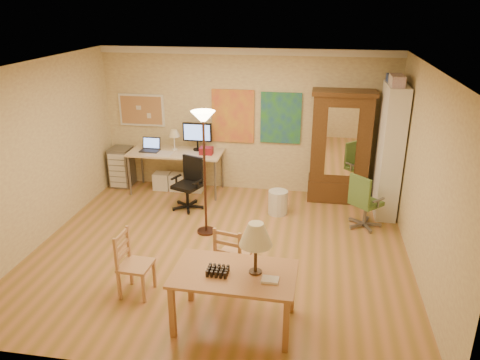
% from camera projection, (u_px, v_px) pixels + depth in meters
% --- Properties ---
extents(floor, '(5.50, 5.50, 0.00)m').
position_uv_depth(floor, '(220.00, 250.00, 7.00)').
color(floor, olive).
rests_on(floor, ground).
extents(crown_molding, '(5.50, 0.08, 0.12)m').
position_uv_depth(crown_molding, '(246.00, 51.00, 8.31)').
color(crown_molding, white).
rests_on(crown_molding, floor).
extents(corkboard, '(0.90, 0.04, 0.62)m').
position_uv_depth(corkboard, '(142.00, 110.00, 9.05)').
color(corkboard, tan).
rests_on(corkboard, floor).
extents(art_panel_left, '(0.80, 0.04, 1.00)m').
position_uv_depth(art_panel_left, '(233.00, 116.00, 8.78)').
color(art_panel_left, gold).
rests_on(art_panel_left, floor).
extents(art_panel_right, '(0.75, 0.04, 0.95)m').
position_uv_depth(art_panel_right, '(281.00, 118.00, 8.65)').
color(art_panel_right, '#215587').
rests_on(art_panel_right, floor).
extents(dining_table, '(1.39, 0.86, 1.29)m').
position_uv_depth(dining_table, '(242.00, 262.00, 5.12)').
color(dining_table, olive).
rests_on(dining_table, floor).
extents(ladder_chair_back, '(0.47, 0.46, 0.85)m').
position_uv_depth(ladder_chair_back, '(232.00, 258.00, 6.03)').
color(ladder_chair_back, tan).
rests_on(ladder_chair_back, floor).
extents(ladder_chair_left, '(0.40, 0.41, 0.85)m').
position_uv_depth(ladder_chair_left, '(134.00, 266.00, 5.84)').
color(ladder_chair_left, tan).
rests_on(ladder_chair_left, floor).
extents(torchiere_lamp, '(0.36, 0.36, 1.98)m').
position_uv_depth(torchiere_lamp, '(204.00, 137.00, 6.96)').
color(torchiere_lamp, '#3D2218').
rests_on(torchiere_lamp, floor).
extents(computer_desk, '(1.77, 0.77, 1.34)m').
position_uv_depth(computer_desk, '(179.00, 167.00, 9.00)').
color(computer_desk, beige).
rests_on(computer_desk, floor).
extents(office_chair_black, '(0.57, 0.57, 0.93)m').
position_uv_depth(office_chair_black, '(188.00, 195.00, 8.33)').
color(office_chair_black, black).
rests_on(office_chair_black, floor).
extents(office_chair_green, '(0.59, 0.59, 0.92)m').
position_uv_depth(office_chair_green, '(364.00, 213.00, 7.62)').
color(office_chair_green, slate).
rests_on(office_chair_green, floor).
extents(drawer_cart, '(0.39, 0.46, 0.77)m').
position_uv_depth(drawer_cart, '(122.00, 167.00, 9.30)').
color(drawer_cart, slate).
rests_on(drawer_cart, floor).
extents(armoire, '(1.11, 0.53, 2.04)m').
position_uv_depth(armoire, '(340.00, 154.00, 8.47)').
color(armoire, '#39250F').
rests_on(armoire, floor).
extents(bookshelf, '(0.34, 0.90, 2.24)m').
position_uv_depth(bookshelf, '(389.00, 151.00, 7.86)').
color(bookshelf, white).
rests_on(bookshelf, floor).
extents(wastebin, '(0.34, 0.34, 0.42)m').
position_uv_depth(wastebin, '(278.00, 202.00, 8.12)').
color(wastebin, silver).
rests_on(wastebin, floor).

